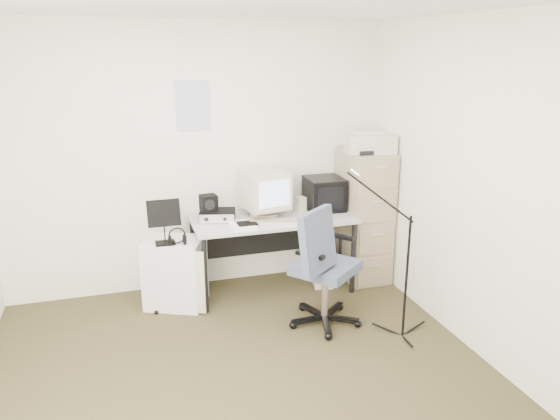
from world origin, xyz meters
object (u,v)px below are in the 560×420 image
object	(u,v)px
office_chair	(326,265)
side_cart	(175,273)
filing_cabinet	(363,215)
desk	(273,253)

from	to	relation	value
office_chair	side_cart	distance (m)	1.38
filing_cabinet	side_cart	bearing A→B (deg)	-177.29
desk	side_cart	size ratio (longest dim) A/B	2.42
office_chair	desk	bearing A→B (deg)	66.58
filing_cabinet	office_chair	bearing A→B (deg)	-131.53
desk	office_chair	xyz separation A→B (m)	(0.22, -0.79, 0.17)
desk	side_cart	world-z (taller)	desk
office_chair	side_cart	world-z (taller)	office_chair
desk	side_cart	xyz separation A→B (m)	(-0.93, -0.06, -0.06)
filing_cabinet	side_cart	world-z (taller)	filing_cabinet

